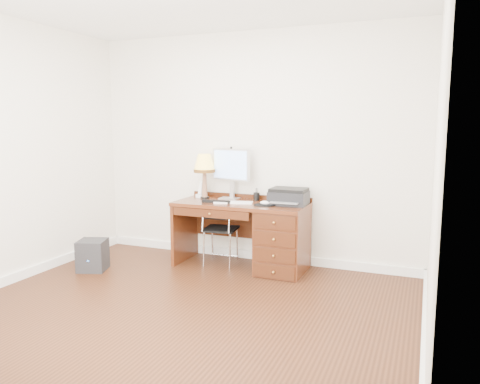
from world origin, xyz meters
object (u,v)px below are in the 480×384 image
at_px(monitor, 231,167).
at_px(phone, 201,193).
at_px(printer, 289,196).
at_px(leg_lamp, 204,166).
at_px(chair, 219,225).
at_px(desk, 268,234).
at_px(equipment_box, 93,255).

xyz_separation_m(monitor, phone, (-0.37, -0.04, -0.32)).
xyz_separation_m(monitor, printer, (0.75, -0.12, -0.29)).
bearing_deg(printer, leg_lamp, 177.94).
distance_m(printer, chair, 0.89).
height_order(monitor, phone, monitor).
xyz_separation_m(desk, chair, (-0.59, -0.04, 0.06)).
height_order(desk, equipment_box, desk).
distance_m(printer, leg_lamp, 1.09).
bearing_deg(equipment_box, desk, 2.73).
height_order(monitor, chair, monitor).
xyz_separation_m(printer, leg_lamp, (-1.05, 0.03, 0.30)).
height_order(printer, equipment_box, printer).
height_order(printer, phone, phone).
relative_size(printer, leg_lamp, 0.77).
bearing_deg(printer, chair, -172.01).
relative_size(monitor, chair, 0.76).
xyz_separation_m(leg_lamp, chair, (0.25, -0.15, -0.66)).
bearing_deg(equipment_box, phone, 25.03).
bearing_deg(monitor, desk, -5.70).
bearing_deg(chair, monitor, 70.51).
xyz_separation_m(printer, equipment_box, (-2.03, -0.83, -0.67)).
xyz_separation_m(desk, printer, (0.21, 0.08, 0.43)).
bearing_deg(equipment_box, monitor, 16.69).
bearing_deg(desk, printer, 19.62).
height_order(desk, monitor, monitor).
height_order(phone, equipment_box, phone).
bearing_deg(leg_lamp, phone, 149.91).
distance_m(phone, equipment_box, 1.43).
height_order(leg_lamp, chair, leg_lamp).
bearing_deg(desk, monitor, 160.13).
bearing_deg(phone, chair, -16.02).
height_order(chair, equipment_box, chair).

